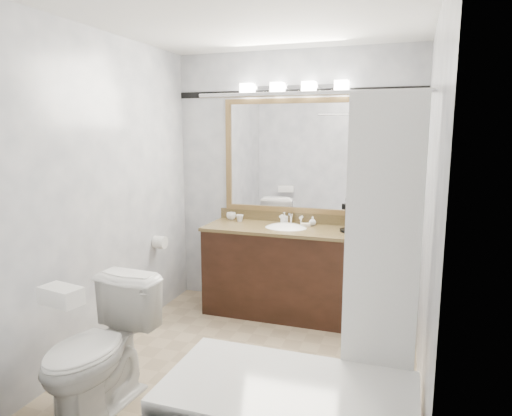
{
  "coord_description": "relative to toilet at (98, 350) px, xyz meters",
  "views": [
    {
      "loc": [
        1.06,
        -3.03,
        1.76
      ],
      "look_at": [
        -0.07,
        0.35,
        1.14
      ],
      "focal_mm": 32.0,
      "sensor_mm": 36.0,
      "label": 1
    }
  ],
  "objects": [
    {
      "name": "room",
      "position": [
        0.7,
        0.84,
        0.84
      ],
      "size": [
        2.42,
        2.62,
        2.52
      ],
      "color": "tan",
      "rests_on": "ground"
    },
    {
      "name": "vanity",
      "position": [
        0.7,
        1.86,
        0.04
      ],
      "size": [
        1.53,
        0.58,
        0.97
      ],
      "color": "black",
      "rests_on": "ground"
    },
    {
      "name": "mirror",
      "position": [
        0.7,
        2.13,
        1.09
      ],
      "size": [
        1.4,
        0.04,
        1.1
      ],
      "color": "olive",
      "rests_on": "room"
    },
    {
      "name": "vanity_light_bar",
      "position": [
        0.7,
        2.07,
        1.73
      ],
      "size": [
        1.02,
        0.14,
        0.12
      ],
      "color": "silver",
      "rests_on": "room"
    },
    {
      "name": "accent_stripe",
      "position": [
        0.7,
        2.14,
        1.69
      ],
      "size": [
        2.4,
        0.01,
        0.06
      ],
      "primitive_type": "cube",
      "color": "black",
      "rests_on": "room"
    },
    {
      "name": "bathtub",
      "position": [
        1.26,
        -0.05,
        -0.13
      ],
      "size": [
        1.3,
        0.75,
        1.96
      ],
      "color": "white",
      "rests_on": "ground"
    },
    {
      "name": "tp_roll",
      "position": [
        -0.44,
        1.51,
        0.29
      ],
      "size": [
        0.11,
        0.12,
        0.12
      ],
      "primitive_type": "cylinder",
      "rotation": [
        0.0,
        1.57,
        0.0
      ],
      "color": "white",
      "rests_on": "room"
    },
    {
      "name": "toilet",
      "position": [
        0.0,
        0.0,
        0.0
      ],
      "size": [
        0.51,
        0.83,
        0.81
      ],
      "primitive_type": "imported",
      "rotation": [
        0.0,
        0.0,
        -0.08
      ],
      "color": "white",
      "rests_on": "ground"
    },
    {
      "name": "tissue_box",
      "position": [
        0.0,
        -0.28,
        0.45
      ],
      "size": [
        0.26,
        0.17,
        0.1
      ],
      "primitive_type": "cube",
      "rotation": [
        0.0,
        0.0,
        -0.18
      ],
      "color": "white",
      "rests_on": "toilet"
    },
    {
      "name": "coffee_maker",
      "position": [
        1.32,
        1.92,
        0.63
      ],
      "size": [
        0.2,
        0.23,
        0.36
      ],
      "rotation": [
        0.0,
        0.0,
        -0.37
      ],
      "color": "black",
      "rests_on": "vanity"
    },
    {
      "name": "cup_left",
      "position": [
        0.08,
        2.04,
        0.48
      ],
      "size": [
        0.11,
        0.11,
        0.07
      ],
      "primitive_type": "imported",
      "rotation": [
        0.0,
        0.0,
        -0.2
      ],
      "color": "white",
      "rests_on": "vanity"
    },
    {
      "name": "cup_right",
      "position": [
        0.19,
        1.99,
        0.48
      ],
      "size": [
        0.09,
        0.09,
        0.07
      ],
      "primitive_type": "imported",
      "rotation": [
        0.0,
        0.0,
        0.3
      ],
      "color": "white",
      "rests_on": "vanity"
    },
    {
      "name": "soap_bottle_a",
      "position": [
        0.65,
        2.0,
        0.5
      ],
      "size": [
        0.07,
        0.07,
        0.12
      ],
      "primitive_type": "imported",
      "rotation": [
        0.0,
        0.0,
        -0.3
      ],
      "color": "white",
      "rests_on": "vanity"
    },
    {
      "name": "soap_bottle_b",
      "position": [
        0.92,
        2.03,
        0.49
      ],
      "size": [
        0.08,
        0.08,
        0.09
      ],
      "primitive_type": "imported",
      "rotation": [
        0.0,
        0.0,
        -0.28
      ],
      "color": "white",
      "rests_on": "vanity"
    },
    {
      "name": "soap_bar",
      "position": [
        0.87,
        1.98,
        0.46
      ],
      "size": [
        0.1,
        0.08,
        0.03
      ],
      "primitive_type": "cube",
      "rotation": [
        0.0,
        0.0,
        0.34
      ],
      "color": "beige",
      "rests_on": "vanity"
    }
  ]
}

